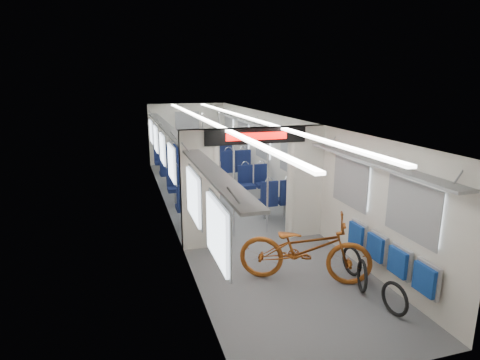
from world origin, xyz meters
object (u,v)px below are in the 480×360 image
at_px(flip_bench, 388,254).
at_px(seat_bay_near_left, 190,192).
at_px(stanchion_near_left, 234,183).
at_px(stanchion_far_right, 219,152).
at_px(seat_bay_far_left, 171,163).
at_px(seat_bay_near_right, 265,188).
at_px(bicycle, 305,249).
at_px(seat_bay_far_right, 227,159).
at_px(stanchion_far_left, 203,155).
at_px(bike_hoop_c, 352,262).
at_px(stanchion_near_right, 268,180).
at_px(bike_hoop_a, 395,300).
at_px(bike_hoop_b, 362,277).

xyz_separation_m(flip_bench, seat_bay_near_left, (-2.29, 4.54, -0.05)).
bearing_deg(seat_bay_near_left, stanchion_near_left, -71.19).
bearing_deg(stanchion_far_right, seat_bay_far_left, 123.68).
xyz_separation_m(seat_bay_near_right, stanchion_near_left, (-1.26, -1.59, 0.63)).
height_order(bicycle, seat_bay_far_left, seat_bay_far_left).
distance_m(seat_bay_near_left, seat_bay_far_right, 4.00).
bearing_deg(stanchion_near_left, seat_bay_far_left, 96.54).
bearing_deg(stanchion_far_left, stanchion_near_left, -90.50).
height_order(flip_bench, bike_hoop_c, flip_bench).
bearing_deg(stanchion_near_right, flip_bench, -71.16).
height_order(seat_bay_near_left, stanchion_near_right, stanchion_near_right).
relative_size(seat_bay_near_left, seat_bay_far_right, 0.87).
relative_size(seat_bay_near_left, seat_bay_near_right, 1.04).
distance_m(seat_bay_near_left, stanchion_near_right, 2.31).
xyz_separation_m(seat_bay_near_left, seat_bay_far_right, (1.87, 3.54, 0.04)).
bearing_deg(stanchion_far_right, bike_hoop_a, -83.60).
relative_size(bike_hoop_b, seat_bay_far_left, 0.24).
bearing_deg(flip_bench, stanchion_far_right, 100.00).
bearing_deg(bicycle, bike_hoop_a, -122.34).
relative_size(bike_hoop_a, seat_bay_near_left, 0.25).
bearing_deg(stanchion_near_left, seat_bay_near_right, 51.57).
xyz_separation_m(bike_hoop_a, seat_bay_near_right, (-0.09, 4.98, 0.30)).
distance_m(seat_bay_far_left, stanchion_far_left, 2.29).
xyz_separation_m(flip_bench, bike_hoop_c, (-0.26, 0.56, -0.35)).
height_order(bicycle, seat_bay_near_right, bicycle).
bearing_deg(bicycle, stanchion_near_left, 41.51).
xyz_separation_m(bike_hoop_b, stanchion_near_right, (-0.55, 2.72, 0.92)).
distance_m(seat_bay_near_left, stanchion_far_right, 2.21).
bearing_deg(stanchion_far_right, stanchion_far_left, -146.86).
xyz_separation_m(bike_hoop_a, bike_hoop_c, (0.08, 1.21, 0.01)).
bearing_deg(bicycle, seat_bay_far_left, 35.40).
height_order(stanchion_near_left, stanchion_near_right, same).
relative_size(bike_hoop_c, seat_bay_near_left, 0.25).
bearing_deg(seat_bay_near_right, bike_hoop_b, -89.70).
distance_m(bike_hoop_b, seat_bay_far_right, 8.04).
bearing_deg(seat_bay_near_right, bicycle, -100.39).
relative_size(seat_bay_far_left, stanchion_far_right, 0.93).
bearing_deg(seat_bay_near_left, bike_hoop_b, -67.17).
xyz_separation_m(bike_hoop_b, seat_bay_near_left, (-1.89, 4.50, 0.30)).
distance_m(bike_hoop_b, stanchion_far_left, 6.11).
xyz_separation_m(seat_bay_far_left, stanchion_near_right, (1.35, -5.30, 0.60)).
xyz_separation_m(bicycle, flip_bench, (1.10, -0.61, 0.02)).
height_order(bike_hoop_b, seat_bay_near_left, seat_bay_near_left).
bearing_deg(seat_bay_far_left, seat_bay_near_right, -63.42).
height_order(bike_hoop_a, stanchion_far_right, stanchion_far_right).
xyz_separation_m(bike_hoop_b, seat_bay_near_right, (-0.02, 4.29, 0.29)).
relative_size(bike_hoop_a, stanchion_near_right, 0.21).
relative_size(flip_bench, seat_bay_near_left, 1.04).
distance_m(bike_hoop_a, stanchion_far_right, 7.06).
height_order(bicycle, stanchion_far_left, stanchion_far_left).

